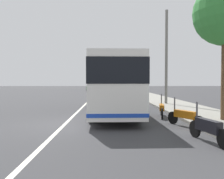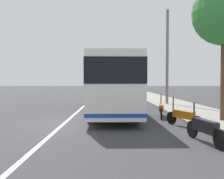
{
  "view_description": "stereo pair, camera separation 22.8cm",
  "coord_description": "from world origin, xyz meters",
  "px_view_note": "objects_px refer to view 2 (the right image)",
  "views": [
    {
      "loc": [
        -10.42,
        -1.95,
        1.91
      ],
      "look_at": [
        4.64,
        -2.24,
        1.43
      ],
      "focal_mm": 36.44,
      "sensor_mm": 36.0,
      "label": 1
    },
    {
      "loc": [
        -10.42,
        -2.18,
        1.91
      ],
      "look_at": [
        4.64,
        -2.24,
        1.43
      ],
      "focal_mm": 36.44,
      "sensor_mm": 36.0,
      "label": 2
    }
  ],
  "objects_px": {
    "coach_bus": "(112,83)",
    "motorcycle_mid_row": "(183,116)",
    "utility_pole": "(167,58)",
    "car_ahead_same_lane": "(111,89)",
    "car_side_street": "(112,87)",
    "car_behind_bus": "(93,87)",
    "motorcycle_nearest_curb": "(161,109)",
    "motorcycle_by_tree": "(205,128)"
  },
  "relations": [
    {
      "from": "motorcycle_nearest_curb",
      "to": "car_behind_bus",
      "type": "xyz_separation_m",
      "value": [
        42.3,
        7.11,
        0.26
      ]
    },
    {
      "from": "car_ahead_same_lane",
      "to": "car_side_street",
      "type": "bearing_deg",
      "value": 0.97
    },
    {
      "from": "car_ahead_same_lane",
      "to": "motorcycle_mid_row",
      "type": "bearing_deg",
      "value": -172.28
    },
    {
      "from": "coach_bus",
      "to": "motorcycle_mid_row",
      "type": "relative_size",
      "value": 6.08
    },
    {
      "from": "motorcycle_mid_row",
      "to": "car_behind_bus",
      "type": "height_order",
      "value": "car_behind_bus"
    },
    {
      "from": "coach_bus",
      "to": "car_ahead_same_lane",
      "type": "distance_m",
      "value": 27.08
    },
    {
      "from": "motorcycle_mid_row",
      "to": "coach_bus",
      "type": "bearing_deg",
      "value": 5.07
    },
    {
      "from": "car_side_street",
      "to": "car_ahead_same_lane",
      "type": "bearing_deg",
      "value": -178.47
    },
    {
      "from": "motorcycle_nearest_curb",
      "to": "car_side_street",
      "type": "bearing_deg",
      "value": 15.1
    },
    {
      "from": "car_ahead_same_lane",
      "to": "car_side_street",
      "type": "relative_size",
      "value": 1.08
    },
    {
      "from": "motorcycle_by_tree",
      "to": "utility_pole",
      "type": "bearing_deg",
      "value": -19.35
    },
    {
      "from": "car_ahead_same_lane",
      "to": "motorcycle_nearest_curb",
      "type": "bearing_deg",
      "value": -172.45
    },
    {
      "from": "motorcycle_by_tree",
      "to": "car_behind_bus",
      "type": "bearing_deg",
      "value": -2.27
    },
    {
      "from": "motorcycle_nearest_curb",
      "to": "utility_pole",
      "type": "relative_size",
      "value": 0.26
    },
    {
      "from": "utility_pole",
      "to": "motorcycle_by_tree",
      "type": "bearing_deg",
      "value": 171.66
    },
    {
      "from": "motorcycle_nearest_curb",
      "to": "motorcycle_by_tree",
      "type": "bearing_deg",
      "value": -166.11
    },
    {
      "from": "car_ahead_same_lane",
      "to": "car_side_street",
      "type": "distance_m",
      "value": 13.67
    },
    {
      "from": "car_ahead_same_lane",
      "to": "utility_pole",
      "type": "height_order",
      "value": "utility_pole"
    },
    {
      "from": "car_side_street",
      "to": "utility_pole",
      "type": "height_order",
      "value": "utility_pole"
    },
    {
      "from": "car_ahead_same_lane",
      "to": "utility_pole",
      "type": "distance_m",
      "value": 23.28
    },
    {
      "from": "coach_bus",
      "to": "motorcycle_mid_row",
      "type": "distance_m",
      "value": 5.85
    },
    {
      "from": "coach_bus",
      "to": "car_side_street",
      "type": "relative_size",
      "value": 2.71
    },
    {
      "from": "car_side_street",
      "to": "utility_pole",
      "type": "distance_m",
      "value": 36.66
    },
    {
      "from": "motorcycle_mid_row",
      "to": "car_behind_bus",
      "type": "bearing_deg",
      "value": -17.62
    },
    {
      "from": "car_side_street",
      "to": "motorcycle_nearest_curb",
      "type": "bearing_deg",
      "value": -173.98
    },
    {
      "from": "coach_bus",
      "to": "car_behind_bus",
      "type": "bearing_deg",
      "value": 5.31
    },
    {
      "from": "utility_pole",
      "to": "coach_bus",
      "type": "bearing_deg",
      "value": 134.28
    },
    {
      "from": "coach_bus",
      "to": "car_behind_bus",
      "type": "xyz_separation_m",
      "value": [
        40.19,
        4.45,
        -1.17
      ]
    },
    {
      "from": "motorcycle_by_tree",
      "to": "utility_pole",
      "type": "height_order",
      "value": "utility_pole"
    },
    {
      "from": "motorcycle_nearest_curb",
      "to": "utility_pole",
      "type": "distance_m",
      "value": 7.73
    },
    {
      "from": "coach_bus",
      "to": "motorcycle_mid_row",
      "type": "xyz_separation_m",
      "value": [
        -4.81,
        -3.02,
        -1.44
      ]
    },
    {
      "from": "motorcycle_by_tree",
      "to": "car_behind_bus",
      "type": "height_order",
      "value": "car_behind_bus"
    },
    {
      "from": "motorcycle_mid_row",
      "to": "car_ahead_same_lane",
      "type": "bearing_deg",
      "value": -21.37
    },
    {
      "from": "motorcycle_by_tree",
      "to": "motorcycle_mid_row",
      "type": "xyz_separation_m",
      "value": [
        2.59,
        -0.15,
        -0.01
      ]
    },
    {
      "from": "coach_bus",
      "to": "motorcycle_nearest_curb",
      "type": "distance_m",
      "value": 3.68
    },
    {
      "from": "motorcycle_mid_row",
      "to": "motorcycle_nearest_curb",
      "type": "bearing_deg",
      "value": -19.56
    },
    {
      "from": "motorcycle_nearest_curb",
      "to": "car_side_street",
      "type": "height_order",
      "value": "car_side_street"
    },
    {
      "from": "motorcycle_by_tree",
      "to": "car_behind_bus",
      "type": "relative_size",
      "value": 0.45
    },
    {
      "from": "motorcycle_mid_row",
      "to": "utility_pole",
      "type": "height_order",
      "value": "utility_pole"
    },
    {
      "from": "motorcycle_mid_row",
      "to": "car_behind_bus",
      "type": "distance_m",
      "value": 45.61
    },
    {
      "from": "car_side_street",
      "to": "car_behind_bus",
      "type": "height_order",
      "value": "car_behind_bus"
    },
    {
      "from": "coach_bus",
      "to": "car_ahead_same_lane",
      "type": "relative_size",
      "value": 2.51
    }
  ]
}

